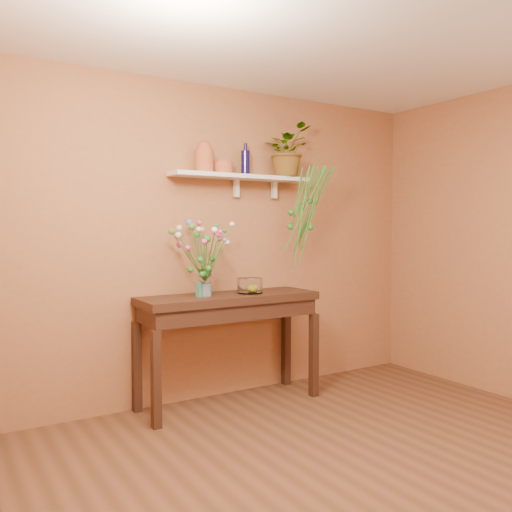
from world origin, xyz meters
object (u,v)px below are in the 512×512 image
spider_plant (287,151)px  glass_vase (205,285)px  glass_bowl (250,286)px  bouquet (201,243)px  terracotta_jug (204,158)px  blue_bottle (245,162)px  sideboard (229,310)px

spider_plant → glass_vase: spider_plant is taller
glass_bowl → bouquet: bearing=-179.7°
glass_vase → bouquet: 0.34m
glass_vase → glass_bowl: size_ratio=1.03×
terracotta_jug → glass_bowl: terracotta_jug is taller
blue_bottle → spider_plant: spider_plant is taller
spider_plant → glass_vase: 1.46m
blue_bottle → spider_plant: 0.43m
bouquet → sideboard: bearing=5.5°
glass_vase → glass_bowl: bearing=-1.3°
glass_vase → sideboard: bearing=3.5°
sideboard → spider_plant: 1.54m
blue_bottle → glass_vase: size_ratio=1.26×
sideboard → glass_vase: (-0.23, -0.01, 0.23)m
spider_plant → terracotta_jug: bearing=178.0°
sideboard → bouquet: 0.63m
blue_bottle → bouquet: size_ratio=0.51×
spider_plant → glass_bowl: 1.29m
blue_bottle → glass_vase: (-0.48, -0.16, -1.03)m
bouquet → glass_bowl: 0.59m
spider_plant → glass_bowl: (-0.47, -0.13, -1.19)m
glass_vase → blue_bottle: bearing=19.1°
blue_bottle → bouquet: 0.88m
spider_plant → glass_bowl: bearing=-164.0°
terracotta_jug → blue_bottle: blue_bottle is taller
blue_bottle → glass_bowl: size_ratio=1.30×
terracotta_jug → glass_vase: 1.06m
spider_plant → bouquet: spider_plant is taller
terracotta_jug → sideboard: bearing=-41.8°
terracotta_jug → spider_plant: spider_plant is taller
terracotta_jug → blue_bottle: bearing=1.5°
bouquet → glass_bowl: bouquet is taller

